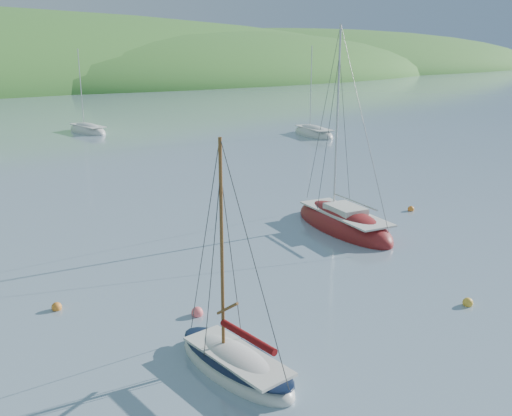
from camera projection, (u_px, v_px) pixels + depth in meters
ground at (352, 324)px, 22.06m from camera, size 700.00×700.00×0.00m
daysailer_white at (236, 364)px, 18.86m from camera, size 2.14×5.43×8.25m
sloop_red at (343, 225)px, 33.65m from camera, size 4.60×8.93×12.60m
distant_sloop_b at (88, 131)px, 72.12m from camera, size 3.30×7.99×11.15m
distant_sloop_d at (314, 134)px, 69.59m from camera, size 4.92×8.56×11.55m
mooring_buoys at (298, 276)px, 26.40m from camera, size 23.90×10.76×0.48m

